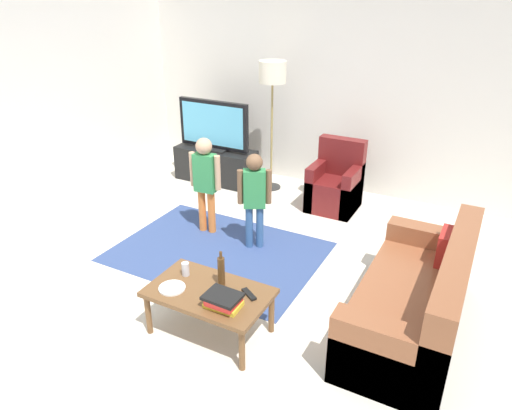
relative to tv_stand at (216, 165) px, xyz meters
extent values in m
plane|color=beige|center=(1.58, -2.30, -0.24)|extent=(7.80, 7.80, 0.00)
cube|color=silver|center=(1.58, 0.70, 1.11)|extent=(6.00, 0.12, 2.70)
cube|color=#33477A|center=(1.13, -1.75, -0.24)|extent=(2.20, 1.60, 0.01)
cube|color=black|center=(0.00, 0.00, 0.01)|extent=(1.20, 0.44, 0.50)
cube|color=black|center=(0.00, -0.05, -0.14)|extent=(1.10, 0.32, 0.03)
cube|color=black|center=(0.00, -0.02, 0.27)|extent=(0.44, 0.28, 0.03)
cube|color=black|center=(0.00, -0.02, 0.63)|extent=(1.10, 0.07, 0.68)
cube|color=#59B2D8|center=(0.00, -0.06, 0.63)|extent=(1.00, 0.01, 0.58)
cube|color=brown|center=(3.24, -2.07, -0.03)|extent=(0.80, 1.80, 0.42)
cube|color=brown|center=(3.54, -2.07, 0.19)|extent=(0.20, 1.80, 0.86)
cube|color=brown|center=(3.24, -2.87, 0.06)|extent=(0.80, 0.20, 0.60)
cube|color=brown|center=(3.24, -1.27, 0.06)|extent=(0.80, 0.20, 0.60)
cube|color=#B22823|center=(3.39, -1.52, 0.32)|extent=(0.10, 0.32, 0.32)
cube|color=maroon|center=(1.87, -0.10, -0.03)|extent=(0.60, 0.60, 0.42)
cube|color=maroon|center=(1.87, 0.12, 0.21)|extent=(0.60, 0.16, 0.90)
cube|color=maroon|center=(1.63, -0.10, 0.06)|extent=(0.12, 0.60, 0.60)
cube|color=maroon|center=(2.11, -0.10, 0.06)|extent=(0.12, 0.60, 0.60)
cylinder|color=#262626|center=(0.84, 0.15, -0.23)|extent=(0.28, 0.28, 0.02)
cylinder|color=#99844C|center=(0.84, 0.15, 0.52)|extent=(0.03, 0.03, 1.50)
cylinder|color=silver|center=(0.84, 0.15, 1.40)|extent=(0.36, 0.36, 0.28)
cylinder|color=orange|center=(0.70, -1.39, 0.02)|extent=(0.09, 0.09, 0.52)
cylinder|color=orange|center=(0.82, -1.38, 0.02)|extent=(0.09, 0.09, 0.52)
cube|color=#338C4C|center=(0.76, -1.39, 0.50)|extent=(0.26, 0.16, 0.45)
sphere|color=tan|center=(0.76, -1.39, 0.81)|extent=(0.19, 0.19, 0.19)
cylinder|color=tan|center=(0.60, -1.40, 0.52)|extent=(0.07, 0.07, 0.40)
cylinder|color=tan|center=(0.92, -1.37, 0.52)|extent=(0.07, 0.07, 0.40)
cylinder|color=#33598C|center=(1.38, -1.48, 0.00)|extent=(0.08, 0.08, 0.49)
cylinder|color=#33598C|center=(1.48, -1.42, 0.00)|extent=(0.08, 0.08, 0.49)
cube|color=#338C4C|center=(1.43, -1.45, 0.46)|extent=(0.27, 0.23, 0.42)
sphere|color=brown|center=(1.43, -1.45, 0.76)|extent=(0.18, 0.18, 0.18)
cylinder|color=brown|center=(1.30, -1.52, 0.48)|extent=(0.07, 0.07, 0.38)
cylinder|color=brown|center=(1.56, -1.38, 0.48)|extent=(0.07, 0.07, 0.38)
cube|color=brown|center=(1.79, -2.90, 0.16)|extent=(1.00, 0.60, 0.04)
cylinder|color=brown|center=(1.34, -3.15, -0.05)|extent=(0.05, 0.05, 0.38)
cylinder|color=brown|center=(2.24, -3.15, -0.05)|extent=(0.05, 0.05, 0.38)
cylinder|color=brown|center=(1.34, -2.65, -0.05)|extent=(0.05, 0.05, 0.38)
cylinder|color=brown|center=(2.24, -2.65, -0.05)|extent=(0.05, 0.05, 0.38)
cube|color=yellow|center=(2.00, -3.02, 0.20)|extent=(0.28, 0.19, 0.04)
cube|color=red|center=(2.01, -3.03, 0.24)|extent=(0.23, 0.20, 0.04)
cube|color=black|center=(2.00, -3.02, 0.27)|extent=(0.28, 0.23, 0.03)
cylinder|color=#4C3319|center=(1.84, -2.78, 0.31)|extent=(0.06, 0.06, 0.26)
cylinder|color=#4C3319|center=(1.84, -2.78, 0.46)|extent=(0.02, 0.02, 0.06)
cube|color=black|center=(2.11, -2.80, 0.19)|extent=(0.17, 0.13, 0.02)
cylinder|color=silver|center=(1.49, -2.80, 0.24)|extent=(0.07, 0.07, 0.12)
cylinder|color=white|center=(1.51, -3.02, 0.18)|extent=(0.22, 0.22, 0.02)
cube|color=silver|center=(1.53, -3.02, 0.19)|extent=(0.15, 0.02, 0.01)
camera|label=1|loc=(3.64, -5.54, 2.45)|focal=33.33mm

